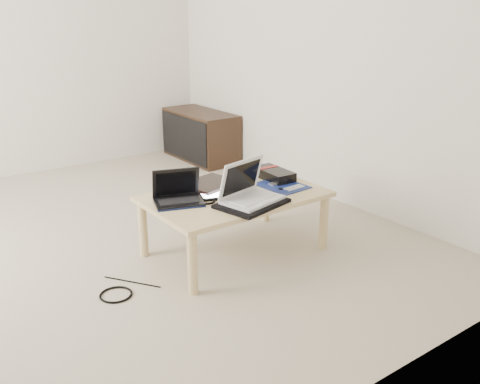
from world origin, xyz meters
TOP-DOWN VIEW (x-y plane):
  - ground at (0.00, 0.00)m, footprint 4.00×4.00m
  - coffee_table at (0.74, -0.60)m, footprint 1.10×0.70m
  - media_cabinet at (1.77, 1.45)m, footprint 0.41×0.90m
  - book at (0.70, -0.39)m, footprint 0.38×0.34m
  - netbook at (0.38, -0.52)m, footprint 0.34×0.29m
  - tablet at (0.66, -0.55)m, footprint 0.33×0.29m
  - remote at (0.91, -0.50)m, footprint 0.11×0.21m
  - neoprene_sleeve at (0.71, -0.82)m, footprint 0.45×0.37m
  - white_laptop at (0.72, -0.78)m, footprint 0.39×0.31m
  - motherboard at (1.09, -0.65)m, footprint 0.27×0.33m
  - gpu_box at (1.14, -0.50)m, footprint 0.17×0.31m
  - cable_coil at (0.52, -0.62)m, footprint 0.12×0.12m
  - floor_cable_coil at (-0.12, -0.67)m, footprint 0.21×0.21m
  - floor_cable_trail at (0.02, -0.58)m, footprint 0.21×0.31m

SIDE VIEW (x-z plane):
  - ground at x=0.00m, z-range 0.00..0.00m
  - floor_cable_trail at x=0.02m, z-range 0.00..0.01m
  - floor_cable_coil at x=-0.12m, z-range 0.00..0.01m
  - media_cabinet at x=1.77m, z-range 0.00..0.50m
  - coffee_table at x=0.74m, z-range 0.15..0.55m
  - motherboard at x=1.09m, z-range 0.40..0.41m
  - cable_coil at x=0.52m, z-range 0.40..0.41m
  - tablet at x=0.66m, z-range 0.40..0.41m
  - remote at x=0.91m, z-range 0.40..0.42m
  - neoprene_sleeve at x=0.71m, z-range 0.40..0.42m
  - book at x=0.70m, z-range 0.40..0.43m
  - gpu_box at x=1.14m, z-range 0.40..0.47m
  - netbook at x=0.38m, z-range 0.34..0.55m
  - white_laptop at x=0.72m, z-range 0.35..0.59m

